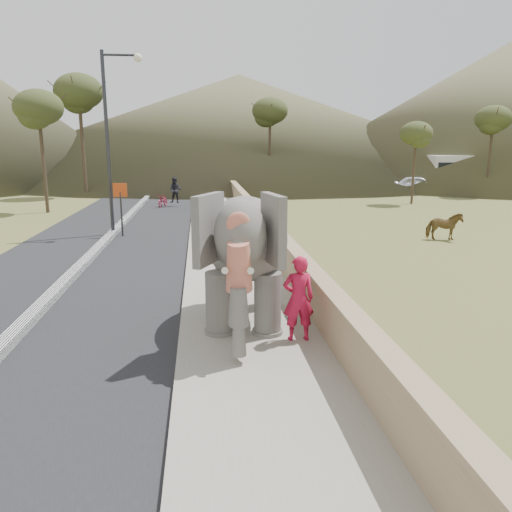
{
  "coord_description": "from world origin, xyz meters",
  "views": [
    {
      "loc": [
        -0.98,
        -6.68,
        4.09
      ],
      "look_at": [
        0.2,
        3.88,
        1.7
      ],
      "focal_mm": 35.0,
      "sensor_mm": 36.0,
      "label": 1
    }
  ],
  "objects_px": {
    "lamppost": "(114,126)",
    "cow": "(444,226)",
    "motorcyclist": "(169,195)",
    "elephant_and_man": "(246,256)"
  },
  "relations": [
    {
      "from": "lamppost",
      "to": "motorcyclist",
      "type": "xyz_separation_m",
      "value": [
        1.68,
        10.31,
        -4.09
      ]
    },
    {
      "from": "cow",
      "to": "elephant_and_man",
      "type": "xyz_separation_m",
      "value": [
        -9.43,
        -9.35,
        1.01
      ]
    },
    {
      "from": "motorcyclist",
      "to": "elephant_and_man",
      "type": "bearing_deg",
      "value": -82.37
    },
    {
      "from": "cow",
      "to": "motorcyclist",
      "type": "distance_m",
      "value": 18.18
    },
    {
      "from": "cow",
      "to": "elephant_and_man",
      "type": "height_order",
      "value": "elephant_and_man"
    },
    {
      "from": "lamppost",
      "to": "cow",
      "type": "relative_size",
      "value": 5.52
    },
    {
      "from": "elephant_and_man",
      "to": "motorcyclist",
      "type": "distance_m",
      "value": 22.81
    },
    {
      "from": "elephant_and_man",
      "to": "motorcyclist",
      "type": "relative_size",
      "value": 2.24
    },
    {
      "from": "lamppost",
      "to": "cow",
      "type": "xyz_separation_m",
      "value": [
        14.14,
        -2.93,
        -4.26
      ]
    },
    {
      "from": "lamppost",
      "to": "cow",
      "type": "height_order",
      "value": "lamppost"
    }
  ]
}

